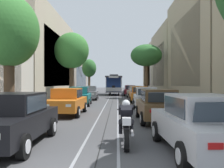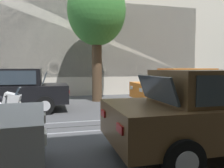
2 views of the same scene
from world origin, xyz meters
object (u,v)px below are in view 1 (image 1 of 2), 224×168
(parked_car_brown_second_right, at_px, (158,105))
(parked_car_maroon_sixth_right, at_px, (130,90))
(street_tree_kerb_left_near, at_px, (9,32))
(parked_car_silver_near_right, at_px, (200,123))
(parked_car_beige_fifth_right, at_px, (135,92))
(parked_car_white_far_right, at_px, (129,89))
(pedestrian_on_left_pavement, at_px, (70,92))
(parked_car_orange_second_left, at_px, (67,101))
(street_tree_kerb_right_second, at_px, (146,56))
(parked_car_black_near_left, at_px, (12,119))
(cable_car_trolley, at_px, (114,85))
(parked_car_grey_fourth_left, at_px, (89,93))
(motorcycle_with_rider, at_px, (126,124))
(street_tree_kerb_left_second, at_px, (72,51))
(parked_car_teal_mid_left, at_px, (79,96))
(parked_car_orange_fourth_right, at_px, (139,94))
(street_tree_kerb_left_mid, at_px, (89,69))
(parked_car_white_mid_right, at_px, (146,97))

(parked_car_brown_second_right, relative_size, parked_car_maroon_sixth_right, 0.99)
(street_tree_kerb_left_near, bearing_deg, parked_car_silver_near_right, -31.11)
(parked_car_beige_fifth_right, xyz_separation_m, street_tree_kerb_left_near, (-7.19, -19.21, 3.41))
(parked_car_white_far_right, relative_size, pedestrian_on_left_pavement, 2.71)
(parked_car_orange_second_left, bearing_deg, street_tree_kerb_right_second, 67.57)
(parked_car_black_near_left, bearing_deg, cable_car_trolley, 85.28)
(parked_car_grey_fourth_left, height_order, parked_car_silver_near_right, same)
(parked_car_grey_fourth_left, xyz_separation_m, street_tree_kerb_left_near, (-1.72, -16.63, 3.41))
(cable_car_trolley, distance_m, motorcycle_with_rider, 32.68)
(parked_car_maroon_sixth_right, bearing_deg, parked_car_orange_second_left, -102.78)
(street_tree_kerb_left_second, bearing_deg, motorcycle_with_rider, -74.25)
(parked_car_black_near_left, bearing_deg, street_tree_kerb_left_second, 95.35)
(parked_car_maroon_sixth_right, xyz_separation_m, motorcycle_with_rider, (-1.72, -29.06, -0.15))
(parked_car_teal_mid_left, distance_m, parked_car_orange_fourth_right, 6.36)
(parked_car_black_near_left, relative_size, parked_car_silver_near_right, 0.99)
(parked_car_brown_second_right, xyz_separation_m, parked_car_white_far_right, (0.09, 30.37, 0.00))
(parked_car_maroon_sixth_right, height_order, motorcycle_with_rider, parked_car_maroon_sixth_right)
(parked_car_black_near_left, distance_m, parked_car_orange_second_left, 7.09)
(parked_car_black_near_left, bearing_deg, pedestrian_on_left_pavement, 96.39)
(parked_car_black_near_left, bearing_deg, parked_car_teal_mid_left, 90.22)
(parked_car_brown_second_right, height_order, parked_car_maroon_sixth_right, same)
(parked_car_maroon_sixth_right, height_order, street_tree_kerb_left_mid, street_tree_kerb_left_mid)
(pedestrian_on_left_pavement, bearing_deg, cable_car_trolley, 67.11)
(parked_car_orange_second_left, height_order, parked_car_white_mid_right, same)
(parked_car_white_far_right, height_order, motorcycle_with_rider, parked_car_white_far_right)
(parked_car_black_near_left, height_order, parked_car_grey_fourth_left, same)
(parked_car_orange_fourth_right, distance_m, parked_car_maroon_sixth_right, 12.62)
(parked_car_grey_fourth_left, bearing_deg, parked_car_white_mid_right, -58.75)
(parked_car_orange_fourth_right, xyz_separation_m, parked_car_white_far_right, (-0.07, 18.48, 0.00))
(motorcycle_with_rider, bearing_deg, cable_car_trolley, 91.35)
(parked_car_silver_near_right, height_order, pedestrian_on_left_pavement, pedestrian_on_left_pavement)
(parked_car_teal_mid_left, bearing_deg, motorcycle_with_rider, -74.95)
(parked_car_brown_second_right, relative_size, street_tree_kerb_right_second, 0.64)
(street_tree_kerb_right_second, bearing_deg, parked_car_brown_second_right, -95.18)
(parked_car_brown_second_right, height_order, cable_car_trolley, cable_car_trolley)
(motorcycle_with_rider, bearing_deg, parked_car_orange_fourth_right, 83.46)
(parked_car_silver_near_right, height_order, parked_car_white_far_right, same)
(parked_car_beige_fifth_right, bearing_deg, cable_car_trolley, 105.48)
(parked_car_white_far_right, relative_size, motorcycle_with_rider, 2.20)
(street_tree_kerb_left_near, height_order, cable_car_trolley, street_tree_kerb_left_near)
(parked_car_grey_fourth_left, distance_m, street_tree_kerb_left_mid, 12.75)
(parked_car_teal_mid_left, distance_m, parked_car_grey_fourth_left, 7.02)
(parked_car_brown_second_right, relative_size, parked_car_orange_fourth_right, 1.00)
(parked_car_beige_fifth_right, distance_m, street_tree_kerb_left_near, 20.80)
(street_tree_kerb_left_second, bearing_deg, pedestrian_on_left_pavement, 104.92)
(parked_car_silver_near_right, bearing_deg, street_tree_kerb_left_near, 148.89)
(parked_car_black_near_left, xyz_separation_m, parked_car_white_far_right, (5.30, 35.03, 0.00))
(cable_car_trolley, xyz_separation_m, motorcycle_with_rider, (0.77, -32.65, -1.01))
(parked_car_white_mid_right, relative_size, motorcycle_with_rider, 2.22)
(street_tree_kerb_left_mid, bearing_deg, street_tree_kerb_left_second, -91.16)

